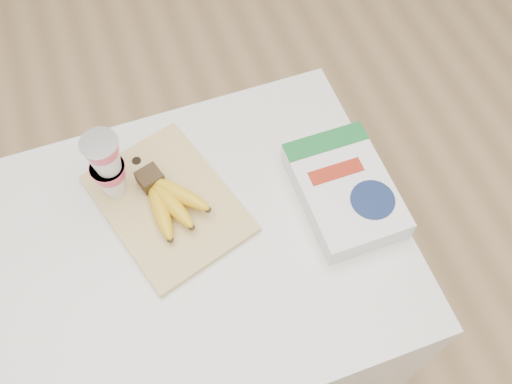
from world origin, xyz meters
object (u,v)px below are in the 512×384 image
table (175,315)px  cereal_box (345,190)px  cutting_board (168,204)px  bananas (168,199)px  yogurt_stack (107,165)px

table → cereal_box: cereal_box is taller
cutting_board → bananas: bearing=-92.8°
yogurt_stack → cereal_box: 0.48m
bananas → yogurt_stack: size_ratio=1.04×
bananas → cereal_box: size_ratio=0.68×
cereal_box → bananas: bearing=164.7°
cutting_board → yogurt_stack: size_ratio=1.90×
cereal_box → yogurt_stack: bearing=159.0°
table → yogurt_stack: bearing=99.2°
bananas → cereal_box: 0.36m
cutting_board → cereal_box: bearing=-33.4°
cutting_board → bananas: 0.03m
bananas → yogurt_stack: (-0.09, 0.07, 0.07)m
cutting_board → cereal_box: size_ratio=1.23×
cutting_board → bananas: size_ratio=1.82×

